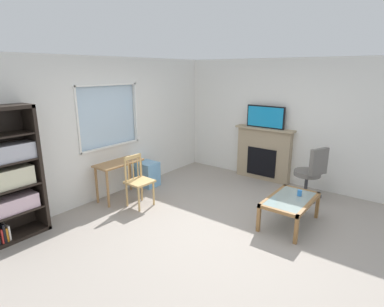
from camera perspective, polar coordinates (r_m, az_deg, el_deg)
The scene contains 12 objects.
ground at distance 4.89m, azimuth 4.15°, elevation -13.40°, with size 6.06×5.70×0.02m, color #9E9389.
wall_back_with_window at distance 6.00m, azimuth -14.64°, elevation 4.53°, with size 5.06×0.15×2.57m.
wall_right at distance 6.69m, azimuth 16.77°, elevation 5.65°, with size 0.12×4.90×2.57m, color silver.
bookshelf at distance 4.90m, azimuth -31.81°, elevation -3.56°, with size 0.90×0.38×1.88m.
desk_under_window at distance 5.79m, azimuth -13.43°, elevation -2.77°, with size 0.89×0.42×0.70m.
wooden_chair at distance 5.46m, azimuth -9.97°, elevation -4.97°, with size 0.43×0.42×0.90m.
plastic_drawer_unit at distance 6.41m, azimuth -8.24°, elevation -3.79°, with size 0.35×0.40×0.50m, color #72ADDB.
fireplace at distance 6.83m, azimuth 13.16°, elevation -0.01°, with size 0.26×1.28×1.15m.
tv at distance 6.65m, azimuth 13.52°, elevation 6.65°, with size 0.06×0.83×0.47m.
office_chair at distance 6.01m, azimuth 21.34°, elevation -2.98°, with size 0.58×0.62×1.00m.
coffee_table at distance 4.99m, azimuth 17.82°, elevation -8.59°, with size 1.03×0.61×0.44m.
sippy_cup at distance 5.09m, azimuth 19.39°, elevation -6.94°, with size 0.07×0.07×0.09m, color #337FD6.
Camera 1 is at (-3.60, -2.33, 2.33)m, focal length 28.64 mm.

